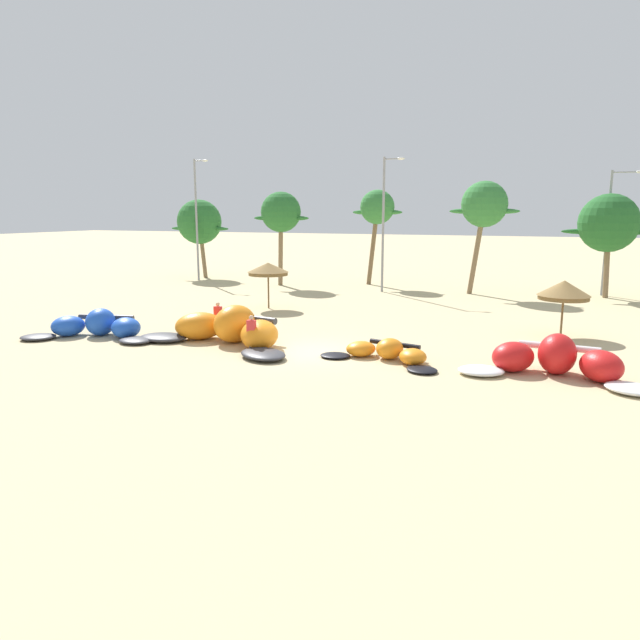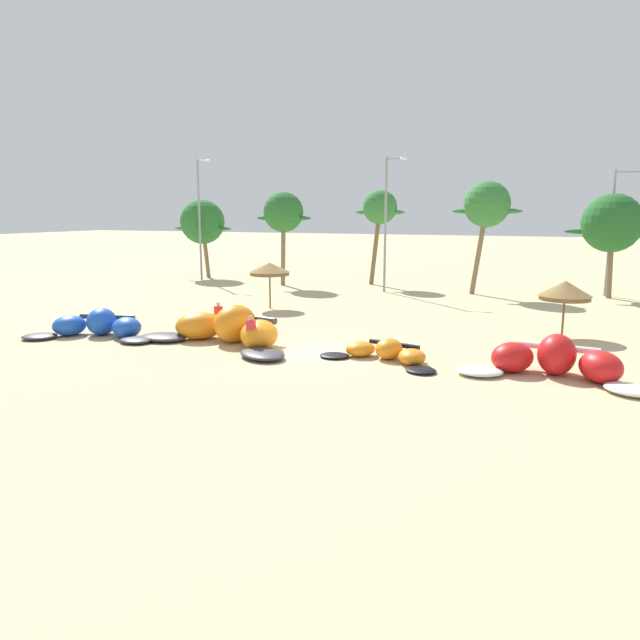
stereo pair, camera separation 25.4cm
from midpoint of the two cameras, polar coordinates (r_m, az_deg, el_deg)
ground_plane at (r=24.92m, az=-0.68°, el=-3.10°), size 260.00×260.00×0.00m
kite_far_left at (r=29.73m, az=-20.72°, el=-0.56°), size 6.62×3.85×1.31m
kite_left at (r=26.55m, az=-8.68°, el=-0.92°), size 8.38×4.79×1.72m
kite_left_of_center at (r=23.54m, az=6.76°, el=-3.17°), size 5.25×3.07×0.84m
kite_center at (r=22.70m, az=22.37°, el=-3.77°), size 6.90×3.48×1.51m
beach_umbrella_near_van at (r=35.87m, az=-4.76°, el=5.02°), size 2.54×2.54×2.84m
beach_umbrella_middle at (r=29.78m, az=23.14°, el=2.70°), size 2.44×2.44×2.71m
person_near_kites at (r=28.49m, az=-9.66°, el=0.17°), size 0.36×0.24×1.62m
person_by_umbrellas at (r=24.66m, az=-6.48°, el=-1.36°), size 0.36×0.24×1.62m
palm_leftmost at (r=54.09m, az=-11.32°, el=9.39°), size 5.96×3.97×7.00m
palm_left at (r=47.23m, az=-3.45°, el=10.44°), size 4.81×3.21×7.49m
palm_left_of_gap at (r=47.72m, az=6.04°, el=10.81°), size 4.13×2.76×7.66m
palm_center_left at (r=43.41m, az=16.21°, el=10.74°), size 4.88×3.25×8.05m
palm_center_right at (r=44.68m, az=26.88°, el=8.44°), size 5.97×3.98×7.14m
lamppost_west at (r=51.82m, az=-11.53°, el=10.09°), size 1.44×0.24×10.29m
lamppost_west_center at (r=43.40m, az=6.76°, el=9.86°), size 1.59×0.24×9.79m
lamppost_east_center at (r=45.87m, az=27.01°, el=8.23°), size 2.09×0.24×8.73m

